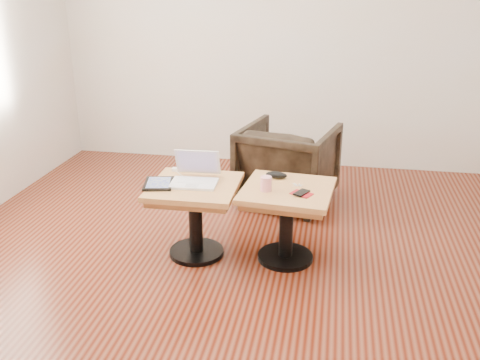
% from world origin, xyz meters
% --- Properties ---
extents(room_shell, '(4.52, 4.52, 2.71)m').
position_xyz_m(room_shell, '(0.00, 0.00, 1.35)').
color(room_shell, '#451207').
rests_on(room_shell, ground).
extents(side_table_left, '(0.58, 0.58, 0.52)m').
position_xyz_m(side_table_left, '(-0.41, 0.21, 0.39)').
color(side_table_left, black).
rests_on(side_table_left, ground).
extents(side_table_right, '(0.62, 0.62, 0.52)m').
position_xyz_m(side_table_right, '(0.20, 0.25, 0.39)').
color(side_table_right, black).
rests_on(side_table_right, ground).
extents(laptop, '(0.31, 0.31, 0.20)m').
position_xyz_m(laptop, '(-0.42, 0.24, 0.56)').
color(laptop, white).
rests_on(laptop, side_table_left).
extents(tablet, '(0.23, 0.27, 0.02)m').
position_xyz_m(tablet, '(-0.64, 0.15, 0.53)').
color(tablet, black).
rests_on(tablet, side_table_left).
extents(charging_adapter, '(0.04, 0.04, 0.02)m').
position_xyz_m(charging_adapter, '(-0.61, 0.43, 0.53)').
color(charging_adapter, white).
rests_on(charging_adapter, side_table_left).
extents(glasses_case, '(0.15, 0.08, 0.05)m').
position_xyz_m(glasses_case, '(0.11, 0.41, 0.54)').
color(glasses_case, black).
rests_on(glasses_case, side_table_right).
extents(striped_cup, '(0.08, 0.08, 0.09)m').
position_xyz_m(striped_cup, '(0.07, 0.18, 0.57)').
color(striped_cup, '#EF4669').
rests_on(striped_cup, side_table_right).
extents(earbuds_tangle, '(0.07, 0.04, 0.01)m').
position_xyz_m(earbuds_tangle, '(0.26, 0.30, 0.53)').
color(earbuds_tangle, white).
rests_on(earbuds_tangle, side_table_right).
extents(phone_on_sleeve, '(0.15, 0.14, 0.02)m').
position_xyz_m(phone_on_sleeve, '(0.30, 0.16, 0.53)').
color(phone_on_sleeve, '#AA1E2F').
rests_on(phone_on_sleeve, side_table_right).
extents(armchair, '(0.88, 0.89, 0.67)m').
position_xyz_m(armchair, '(0.12, 1.23, 0.34)').
color(armchair, black).
rests_on(armchair, ground).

